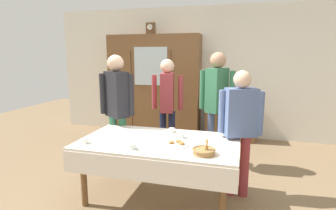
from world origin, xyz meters
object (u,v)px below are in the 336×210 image
object	(u,v)px
mantel_clock	(151,29)
person_beside_shelf	(240,122)
bookshelf_low	(230,120)
tea_cup_center	(181,136)
spoon_mid_left	(141,137)
person_behind_table_right	(167,100)
person_near_right_end	(217,98)
bread_basket	(204,151)
tea_cup_far_left	(172,131)
pastry_plate	(177,144)
spoon_front_edge	(157,134)
tea_cup_mid_right	(85,141)
tea_cup_mid_left	(133,147)
wall_cabinet	(154,86)
person_behind_table_left	(117,102)
dining_table	(158,149)
book_stack	(231,98)
spoon_near_right	(123,130)

from	to	relation	value
mantel_clock	person_beside_shelf	bearing A→B (deg)	-49.83
mantel_clock	bookshelf_low	bearing A→B (deg)	1.75
tea_cup_center	person_beside_shelf	size ratio (longest dim) A/B	0.08
spoon_mid_left	person_behind_table_right	bearing A→B (deg)	89.96
spoon_mid_left	person_beside_shelf	world-z (taller)	person_beside_shelf
person_near_right_end	bread_basket	bearing A→B (deg)	-89.13
tea_cup_far_left	bread_basket	distance (m)	0.82
pastry_plate	spoon_front_edge	world-z (taller)	pastry_plate
tea_cup_mid_right	person_behind_table_right	distance (m)	1.68
spoon_mid_left	tea_cup_mid_left	bearing A→B (deg)	-80.96
wall_cabinet	person_behind_table_left	distance (m)	2.01
bookshelf_low	spoon_mid_left	size ratio (longest dim) A/B	8.26
spoon_front_edge	person_behind_table_right	bearing A→B (deg)	98.00
tea_cup_far_left	tea_cup_center	world-z (taller)	same
mantel_clock	tea_cup_mid_left	size ratio (longest dim) A/B	1.85
tea_cup_mid_left	spoon_mid_left	world-z (taller)	tea_cup_mid_left
person_near_right_end	pastry_plate	bearing A→B (deg)	-103.54
dining_table	tea_cup_mid_right	bearing A→B (deg)	-158.60
pastry_plate	book_stack	bearing A→B (deg)	80.13
book_stack	bread_basket	bearing A→B (deg)	-92.79
dining_table	bookshelf_low	xyz separation A→B (m)	(0.71, 2.64, -0.24)
bookshelf_low	spoon_front_edge	distance (m)	2.54
tea_cup_mid_right	person_behind_table_left	bearing A→B (deg)	91.49
bookshelf_low	bread_basket	distance (m)	2.94
dining_table	bread_basket	bearing A→B (deg)	-25.53
bread_basket	person_near_right_end	size ratio (longest dim) A/B	0.14
person_behind_table_left	tea_cup_mid_left	bearing A→B (deg)	-56.10
mantel_clock	pastry_plate	distance (m)	3.29
dining_table	bookshelf_low	bearing A→B (deg)	74.89
bookshelf_low	spoon_near_right	bearing A→B (deg)	-119.57
pastry_plate	tea_cup_far_left	bearing A→B (deg)	111.08
tea_cup_center	wall_cabinet	bearing A→B (deg)	115.23
bread_basket	spoon_near_right	xyz separation A→B (m)	(-1.17, 0.61, -0.03)
tea_cup_mid_left	spoon_front_edge	world-z (taller)	tea_cup_mid_left
dining_table	spoon_mid_left	world-z (taller)	spoon_mid_left
tea_cup_far_left	bread_basket	world-z (taller)	bread_basket
bookshelf_low	tea_cup_center	xyz separation A→B (m)	(-0.48, -2.46, 0.35)
tea_cup_far_left	tea_cup_center	xyz separation A→B (m)	(0.17, -0.19, 0.00)
spoon_mid_left	spoon_near_right	bearing A→B (deg)	146.40
tea_cup_mid_left	bread_basket	size ratio (longest dim) A/B	0.54
tea_cup_center	person_behind_table_right	bearing A→B (deg)	113.64
bookshelf_low	tea_cup_mid_left	bearing A→B (deg)	-106.56
pastry_plate	spoon_mid_left	size ratio (longest dim) A/B	2.35
wall_cabinet	person_behind_table_right	bearing A→B (deg)	-63.48
tea_cup_center	spoon_front_edge	distance (m)	0.34
person_beside_shelf	spoon_front_edge	bearing A→B (deg)	-173.77
mantel_clock	person_beside_shelf	xyz separation A→B (m)	(1.88, -2.22, -1.32)
dining_table	bookshelf_low	distance (m)	2.75
mantel_clock	person_beside_shelf	world-z (taller)	mantel_clock
person_behind_table_right	person_near_right_end	distance (m)	0.80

